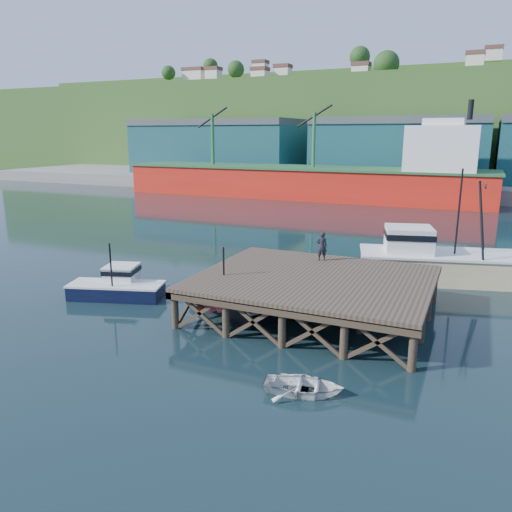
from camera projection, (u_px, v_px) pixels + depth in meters
The scene contains 12 objects.
ground at pixel (223, 301), 29.06m from camera, with size 300.00×300.00×0.00m, color black.
wharf at pixel (313, 281), 26.25m from camera, with size 12.00×10.00×2.62m.
far_quay at pixel (402, 182), 90.88m from camera, with size 160.00×40.00×2.00m, color gray.
warehouse_left at pixel (219, 149), 99.01m from camera, with size 32.00×16.00×9.00m, color #1A5356.
warehouse_mid at pixel (400, 152), 85.14m from camera, with size 28.00×16.00×9.00m, color #1A5356.
cargo_ship at pixel (323, 176), 74.18m from camera, with size 55.50×10.00×13.75m.
hillside at pixel (424, 127), 115.10m from camera, with size 220.00×50.00×22.00m, color #2D511E.
boat_navy at pixel (118, 286), 29.59m from camera, with size 5.84×3.86×3.44m.
boat_black at pixel (237, 298), 27.48m from camera, with size 6.24×5.26×3.65m.
trawler at pixel (442, 258), 32.77m from camera, with size 11.62×6.53×7.36m.
dinghy at pixel (304, 386), 18.61m from camera, with size 2.13×2.98×0.62m, color white.
dockworker at pixel (322, 246), 29.54m from camera, with size 0.63×0.41×1.72m, color black.
Camera 1 is at (13.03, -24.41, 9.45)m, focal length 35.00 mm.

